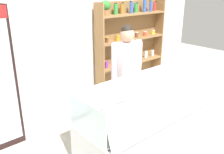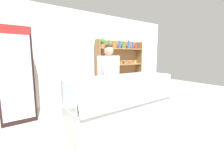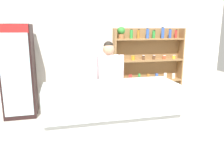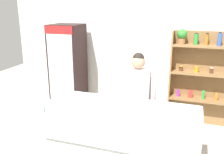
% 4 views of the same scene
% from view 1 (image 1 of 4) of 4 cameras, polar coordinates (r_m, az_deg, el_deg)
% --- Properties ---
extents(ground_plane, '(12.00, 12.00, 0.00)m').
position_cam_1_polar(ground_plane, '(3.95, 11.28, -13.83)').
color(ground_plane, '#B7B2A3').
extents(back_wall, '(6.80, 0.10, 2.70)m').
position_cam_1_polar(back_wall, '(4.94, -7.63, 10.27)').
color(back_wall, white).
rests_on(back_wall, ground).
extents(shelving_unit, '(1.81, 0.29, 1.93)m').
position_cam_1_polar(shelving_unit, '(5.52, 3.92, 8.49)').
color(shelving_unit, olive).
rests_on(shelving_unit, ground).
extents(deli_display_case, '(2.18, 0.79, 1.01)m').
position_cam_1_polar(deli_display_case, '(3.68, 8.56, -10.65)').
color(deli_display_case, silver).
rests_on(deli_display_case, ground).
extents(shop_clerk, '(0.60, 0.25, 1.66)m').
position_cam_1_polar(shop_clerk, '(3.83, 3.40, 1.76)').
color(shop_clerk, '#383D51').
rests_on(shop_clerk, ground).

